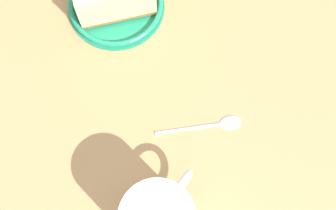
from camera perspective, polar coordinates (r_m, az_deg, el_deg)
The scene contains 3 objects.
ground_plane at distance 62.69cm, azimuth -3.32°, elevation 3.42°, with size 128.37×128.37×2.55cm, color tan.
small_plate at distance 65.80cm, azimuth -6.42°, elevation 12.71°, with size 13.91×13.91×1.47cm.
teaspoon at distance 59.19cm, azimuth 6.32°, elevation -2.42°, with size 3.56×11.66×0.80cm.
Camera 1 is at (22.36, -4.21, 57.14)cm, focal length 47.66 mm.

